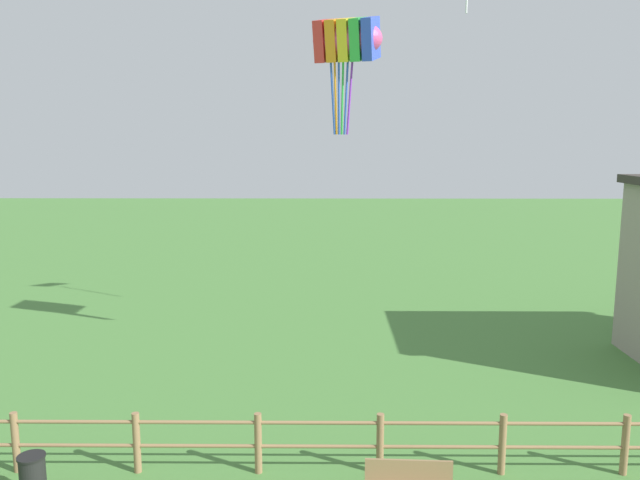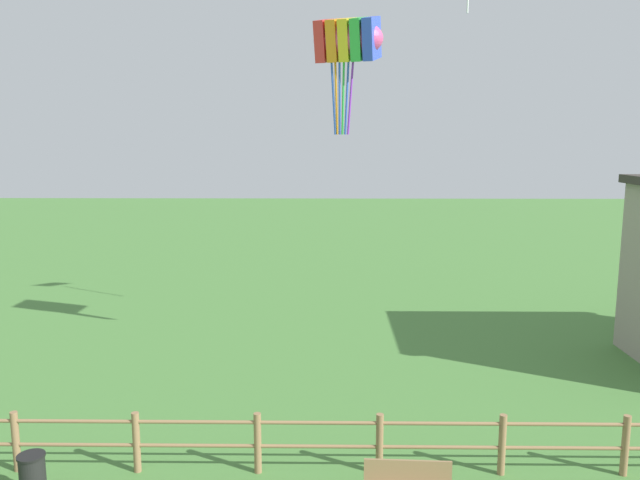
{
  "view_description": "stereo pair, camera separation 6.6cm",
  "coord_description": "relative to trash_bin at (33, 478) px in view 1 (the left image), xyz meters",
  "views": [
    {
      "loc": [
        0.11,
        -4.96,
        6.24
      ],
      "look_at": [
        0.0,
        7.94,
        4.13
      ],
      "focal_mm": 35.0,
      "sensor_mm": 36.0,
      "label": 1
    },
    {
      "loc": [
        0.18,
        -4.96,
        6.24
      ],
      "look_at": [
        0.0,
        7.94,
        4.13
      ],
      "focal_mm": 35.0,
      "sensor_mm": 36.0,
      "label": 2
    }
  ],
  "objects": [
    {
      "name": "trash_bin",
      "position": [
        0.0,
        0.0,
        0.0
      ],
      "size": [
        0.48,
        0.48,
        0.83
      ],
      "color": "black",
      "rests_on": "ground_plane"
    },
    {
      "name": "wooden_fence",
      "position": [
        4.97,
        0.93,
        0.26
      ],
      "size": [
        20.71,
        0.14,
        1.18
      ],
      "color": "olive",
      "rests_on": "ground_plane"
    },
    {
      "name": "kite_rainbow_parafoil",
      "position": [
        5.64,
        6.73,
        8.32
      ],
      "size": [
        2.12,
        1.7,
        3.03
      ],
      "color": "#E54C8C"
    }
  ]
}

